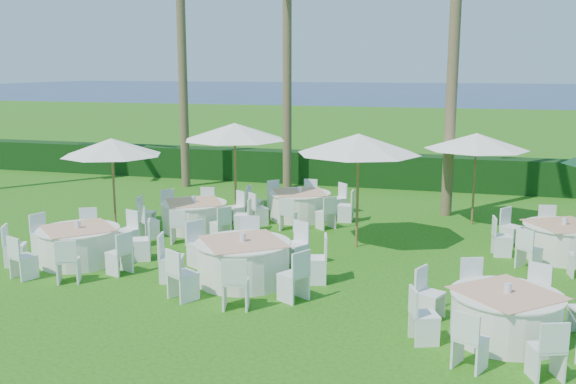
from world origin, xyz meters
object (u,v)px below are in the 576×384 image
banquet_table_e (300,205)px  umbrella_b (359,144)px  banquet_table_f (563,240)px  umbrella_d (476,141)px  banquet_table_d (194,215)px  umbrella_a (112,147)px  banquet_table_c (506,315)px  banquet_table_b (243,260)px  umbrella_c (235,131)px  banquet_table_a (79,244)px

banquet_table_e → umbrella_b: bearing=-49.9°
banquet_table_f → umbrella_d: (-2.01, 2.79, 1.93)m
banquet_table_d → umbrella_a: umbrella_a is taller
banquet_table_d → banquet_table_e: (2.41, 2.06, 0.01)m
banquet_table_e → umbrella_b: 3.90m
banquet_table_f → umbrella_b: umbrella_b is taller
umbrella_d → umbrella_a: bearing=-157.6°
banquet_table_c → umbrella_b: umbrella_b is taller
banquet_table_b → umbrella_d: bearing=54.5°
banquet_table_e → umbrella_d: size_ratio=1.11×
umbrella_a → umbrella_c: bearing=49.3°
banquet_table_c → umbrella_d: 8.15m
umbrella_b → umbrella_c: size_ratio=1.00×
banquet_table_d → banquet_table_e: bearing=40.5°
umbrella_c → umbrella_d: umbrella_c is taller
banquet_table_c → banquet_table_b: bearing=163.2°
banquet_table_e → umbrella_c: size_ratio=1.05×
banquet_table_d → umbrella_d: size_ratio=1.10×
banquet_table_d → umbrella_b: size_ratio=1.04×
umbrella_d → banquet_table_c: bearing=-86.3°
umbrella_d → banquet_table_d: bearing=-159.5°
banquet_table_a → umbrella_d: umbrella_d is taller
banquet_table_a → umbrella_b: umbrella_b is taller
banquet_table_b → umbrella_a: 5.56m
banquet_table_a → umbrella_a: 3.11m
umbrella_c → umbrella_d: 6.78m
umbrella_b → umbrella_d: 4.19m
umbrella_a → umbrella_c: umbrella_c is taller
banquet_table_a → banquet_table_c: size_ratio=1.02×
banquet_table_c → banquet_table_e: 9.01m
banquet_table_a → banquet_table_c: bearing=-11.0°
banquet_table_a → umbrella_c: umbrella_c is taller
banquet_table_a → umbrella_c: (1.86, 5.15, 2.11)m
umbrella_c → umbrella_d: (6.70, 0.99, -0.19)m
banquet_table_c → banquet_table_d: banquet_table_c is taller
banquet_table_e → banquet_table_a: bearing=-124.2°
banquet_table_a → banquet_table_d: 3.66m
banquet_table_c → umbrella_b: 6.14m
banquet_table_f → banquet_table_c: bearing=-106.4°
umbrella_d → banquet_table_e: bearing=-172.3°
banquet_table_d → banquet_table_f: banquet_table_f is taller
banquet_table_d → umbrella_c: size_ratio=1.04×
umbrella_c → banquet_table_a: bearing=-109.9°
umbrella_b → umbrella_c: umbrella_b is taller
banquet_table_b → banquet_table_f: size_ratio=1.08×
banquet_table_c → banquet_table_f: banquet_table_f is taller
umbrella_d → umbrella_b: bearing=-131.0°
banquet_table_e → umbrella_b: umbrella_b is taller
banquet_table_d → umbrella_b: umbrella_b is taller
umbrella_b → banquet_table_b: bearing=-119.3°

